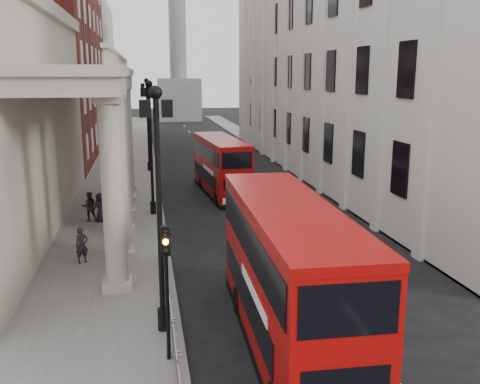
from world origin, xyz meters
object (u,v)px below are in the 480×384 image
at_px(bus_near, 288,273).
at_px(pedestrian_b, 89,206).
at_px(lamp_post_north, 148,118).
at_px(monument_column, 178,35).
at_px(lamp_post_mid, 151,139).
at_px(pedestrian_a, 82,245).
at_px(lamp_post_south, 159,195).
at_px(pedestrian_c, 100,207).
at_px(traffic_light, 166,268).
at_px(bus_far, 221,165).

relative_size(bus_near, pedestrian_b, 6.30).
bearing_deg(lamp_post_north, monument_column, 83.28).
bearing_deg(lamp_post_mid, pedestrian_b, -166.08).
xyz_separation_m(monument_column, pedestrian_a, (-10.06, -80.51, -15.01)).
xyz_separation_m(lamp_post_south, lamp_post_north, (0.00, 32.00, 0.00)).
relative_size(monument_column, bus_near, 4.86).
bearing_deg(lamp_post_north, pedestrian_c, -100.29).
relative_size(traffic_light, bus_near, 0.39).
distance_m(pedestrian_b, pedestrian_c, 0.75).
bearing_deg(lamp_post_north, traffic_light, -89.83).
height_order(lamp_post_south, bus_far, lamp_post_south).
bearing_deg(bus_near, traffic_light, -171.57).
bearing_deg(bus_near, pedestrian_b, 116.68).
bearing_deg(bus_near, pedestrian_a, 131.03).
bearing_deg(pedestrian_b, lamp_post_south, 94.64).
height_order(monument_column, bus_near, monument_column).
xyz_separation_m(lamp_post_south, lamp_post_mid, (0.00, 16.00, 0.00)).
height_order(lamp_post_mid, pedestrian_a, lamp_post_mid).
distance_m(monument_column, pedestrian_a, 82.51).
bearing_deg(pedestrian_c, pedestrian_b, 176.62).
relative_size(monument_column, lamp_post_south, 6.51).
relative_size(lamp_post_north, bus_near, 0.75).
xyz_separation_m(traffic_light, pedestrian_b, (-3.91, 17.07, -2.10)).
bearing_deg(lamp_post_north, pedestrian_b, -102.67).
bearing_deg(lamp_post_south, pedestrian_c, 102.02).
bearing_deg(lamp_post_south, pedestrian_a, 114.80).
relative_size(lamp_post_south, pedestrian_a, 4.91).
bearing_deg(bus_far, pedestrian_b, -148.91).
bearing_deg(monument_column, pedestrian_c, -97.57).
bearing_deg(lamp_post_south, bus_near, -21.13).
xyz_separation_m(lamp_post_north, bus_far, (5.13, -10.55, -2.73)).
relative_size(lamp_post_mid, bus_near, 0.75).
distance_m(monument_column, bus_far, 67.98).
bearing_deg(lamp_post_mid, bus_far, 46.74).
xyz_separation_m(bus_near, pedestrian_b, (-7.81, 16.60, -1.49)).
height_order(traffic_light, bus_far, traffic_light).
height_order(traffic_light, pedestrian_a, traffic_light).
bearing_deg(pedestrian_c, lamp_post_south, -55.21).
bearing_deg(lamp_post_south, lamp_post_north, 90.00).
xyz_separation_m(lamp_post_mid, pedestrian_a, (-3.46, -8.51, -3.94)).
height_order(bus_far, pedestrian_c, bus_far).
bearing_deg(lamp_post_mid, bus_near, -77.17).
relative_size(monument_column, traffic_light, 12.60).
relative_size(bus_near, pedestrian_a, 6.58).
xyz_separation_m(monument_column, lamp_post_south, (-6.60, -88.00, -11.07)).
bearing_deg(monument_column, lamp_post_north, -96.72).
xyz_separation_m(monument_column, bus_far, (-1.47, -66.55, -13.80)).
xyz_separation_m(lamp_post_south, bus_near, (4.00, -1.54, -2.41)).
height_order(lamp_post_south, bus_near, lamp_post_south).
relative_size(monument_column, lamp_post_mid, 6.51).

